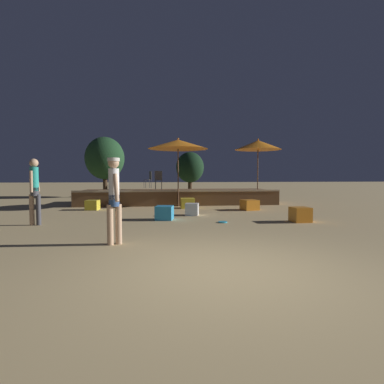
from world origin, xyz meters
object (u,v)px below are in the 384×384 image
at_px(cube_seat_0, 300,215).
at_px(patio_umbrella_1, 178,144).
at_px(patio_umbrella_0, 258,145).
at_px(bistro_chair_0, 149,178).
at_px(background_tree_0, 190,168).
at_px(cube_seat_5, 188,203).
at_px(background_tree_1, 105,158).
at_px(person_0, 114,195).
at_px(cube_seat_3, 250,205).
at_px(cube_seat_4, 192,209).
at_px(bistro_chair_1, 159,178).
at_px(cube_seat_2, 164,213).
at_px(frisbee_disc, 223,222).
at_px(person_1, 35,188).
at_px(cube_seat_1, 92,205).

bearing_deg(cube_seat_0, patio_umbrella_1, 123.75).
xyz_separation_m(patio_umbrella_0, bistro_chair_0, (-5.29, 2.17, -1.60)).
bearing_deg(bistro_chair_0, background_tree_0, 128.13).
bearing_deg(patio_umbrella_1, bistro_chair_0, 119.09).
height_order(cube_seat_5, background_tree_1, background_tree_1).
relative_size(patio_umbrella_1, bistro_chair_0, 3.49).
bearing_deg(person_0, patio_umbrella_0, 31.35).
distance_m(cube_seat_0, cube_seat_3, 3.32).
relative_size(cube_seat_4, bistro_chair_1, 0.60).
distance_m(cube_seat_4, bistro_chair_1, 4.42).
height_order(cube_seat_2, frisbee_disc, cube_seat_2).
relative_size(person_0, background_tree_1, 0.45).
distance_m(bistro_chair_0, frisbee_disc, 7.94).
bearing_deg(person_1, cube_seat_4, -157.63).
xyz_separation_m(person_1, bistro_chair_0, (3.04, 7.30, 0.22)).
xyz_separation_m(bistro_chair_0, background_tree_1, (-2.99, 4.01, 1.26)).
distance_m(cube_seat_2, frisbee_disc, 1.93).
relative_size(person_1, background_tree_1, 0.48).
height_order(bistro_chair_0, background_tree_0, background_tree_0).
height_order(person_1, background_tree_1, background_tree_1).
relative_size(cube_seat_4, cube_seat_5, 0.92).
bearing_deg(bistro_chair_1, background_tree_0, -108.38).
xyz_separation_m(patio_umbrella_0, frisbee_disc, (-2.90, -5.29, -2.87)).
bearing_deg(background_tree_0, bistro_chair_0, -122.28).
bearing_deg(cube_seat_3, cube_seat_4, -151.76).
bearing_deg(cube_seat_2, person_1, -170.17).
relative_size(patio_umbrella_0, person_1, 1.69).
bearing_deg(cube_seat_5, background_tree_1, 122.74).
relative_size(cube_seat_2, cube_seat_5, 1.08).
bearing_deg(cube_seat_0, cube_seat_1, 150.12).
xyz_separation_m(cube_seat_2, bistro_chair_1, (-0.16, 5.09, 1.07)).
bearing_deg(cube_seat_5, background_tree_0, 82.93).
relative_size(cube_seat_3, person_1, 0.38).
bearing_deg(cube_seat_3, background_tree_1, 130.87).
height_order(cube_seat_3, bistro_chair_0, bistro_chair_0).
relative_size(background_tree_0, background_tree_1, 0.77).
distance_m(cube_seat_5, bistro_chair_0, 3.91).
xyz_separation_m(person_1, bistro_chair_1, (3.54, 5.73, 0.22)).
bearing_deg(background_tree_0, cube_seat_5, -97.07).
bearing_deg(bistro_chair_0, person_1, -42.24).
bearing_deg(cube_seat_0, cube_seat_5, 125.67).
height_order(cube_seat_0, bistro_chair_0, bistro_chair_0).
bearing_deg(cube_seat_2, frisbee_disc, -24.97).
bearing_deg(person_0, cube_seat_0, 2.42).
bearing_deg(cube_seat_5, person_1, -140.38).
relative_size(cube_seat_0, person_0, 0.31).
xyz_separation_m(cube_seat_3, bistro_chair_0, (-4.22, 4.32, 1.08)).
bearing_deg(person_0, frisbee_disc, 19.45).
bearing_deg(background_tree_0, person_0, -102.39).
distance_m(cube_seat_5, background_tree_0, 7.84).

